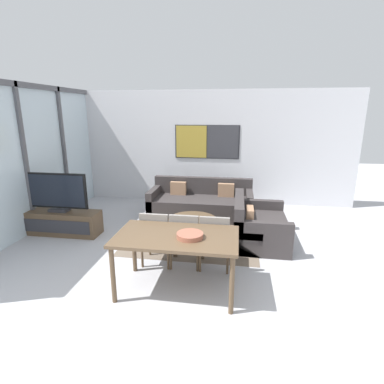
{
  "coord_description": "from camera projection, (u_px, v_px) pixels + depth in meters",
  "views": [
    {
      "loc": [
        0.8,
        -2.4,
        2.29
      ],
      "look_at": [
        0.04,
        2.49,
        0.95
      ],
      "focal_mm": 28.0,
      "sensor_mm": 36.0,
      "label": 1
    }
  ],
  "objects": [
    {
      "name": "ground_plane",
      "position": [
        150.0,
        346.0,
        3.01
      ],
      "size": [
        24.0,
        24.0,
        0.0
      ],
      "primitive_type": "plane",
      "color": "#B2B2B7"
    },
    {
      "name": "wall_back",
      "position": [
        206.0,
        148.0,
        7.51
      ],
      "size": [
        7.25,
        0.09,
        2.8
      ],
      "color": "silver",
      "rests_on": "ground_plane"
    },
    {
      "name": "window_wall_left",
      "position": [
        23.0,
        154.0,
        5.5
      ],
      "size": [
        0.07,
        5.1,
        2.8
      ],
      "color": "silver",
      "rests_on": "ground_plane"
    },
    {
      "name": "area_rug",
      "position": [
        192.0,
        237.0,
        5.61
      ],
      "size": [
        2.37,
        1.92,
        0.01
      ],
      "color": "#706051",
      "rests_on": "ground_plane"
    },
    {
      "name": "tv_console",
      "position": [
        61.0,
        222.0,
        5.74
      ],
      "size": [
        1.52,
        0.45,
        0.45
      ],
      "color": "brown",
      "rests_on": "ground_plane"
    },
    {
      "name": "television",
      "position": [
        57.0,
        193.0,
        5.59
      ],
      "size": [
        1.17,
        0.2,
        0.74
      ],
      "color": "#2D2D33",
      "rests_on": "tv_console"
    },
    {
      "name": "sofa_main",
      "position": [
        201.0,
        203.0,
        6.78
      ],
      "size": [
        2.27,
        0.94,
        0.81
      ],
      "color": "#383333",
      "rests_on": "ground_plane"
    },
    {
      "name": "sofa_side",
      "position": [
        256.0,
        227.0,
        5.39
      ],
      "size": [
        0.94,
        1.36,
        0.81
      ],
      "rotation": [
        0.0,
        0.0,
        1.57
      ],
      "color": "#383333",
      "rests_on": "ground_plane"
    },
    {
      "name": "coffee_table",
      "position": [
        192.0,
        223.0,
        5.54
      ],
      "size": [
        0.89,
        0.89,
        0.37
      ],
      "color": "brown",
      "rests_on": "ground_plane"
    },
    {
      "name": "dining_table",
      "position": [
        177.0,
        241.0,
        3.8
      ],
      "size": [
        1.55,
        0.88,
        0.78
      ],
      "color": "brown",
      "rests_on": "ground_plane"
    },
    {
      "name": "dining_chair_left",
      "position": [
        157.0,
        234.0,
        4.51
      ],
      "size": [
        0.46,
        0.46,
        0.86
      ],
      "color": "gray",
      "rests_on": "ground_plane"
    },
    {
      "name": "dining_chair_centre",
      "position": [
        185.0,
        235.0,
        4.45
      ],
      "size": [
        0.46,
        0.46,
        0.86
      ],
      "color": "gray",
      "rests_on": "ground_plane"
    },
    {
      "name": "dining_chair_right",
      "position": [
        215.0,
        237.0,
        4.38
      ],
      "size": [
        0.46,
        0.46,
        0.86
      ],
      "color": "gray",
      "rests_on": "ground_plane"
    },
    {
      "name": "fruit_bowl",
      "position": [
        190.0,
        235.0,
        3.69
      ],
      "size": [
        0.33,
        0.33,
        0.06
      ],
      "color": "#995642",
      "rests_on": "dining_table"
    }
  ]
}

